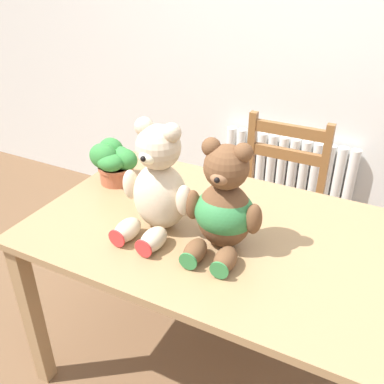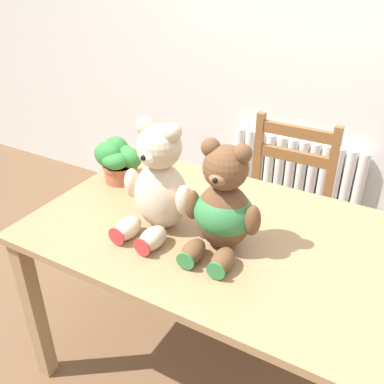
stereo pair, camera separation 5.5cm
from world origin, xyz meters
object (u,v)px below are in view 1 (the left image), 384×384
wooden_chair_behind (275,206)px  teddy_bear_left (158,185)px  teddy_bear_right (224,207)px  potted_plant (114,161)px

wooden_chair_behind → teddy_bear_left: (-0.21, -0.82, 0.48)m
wooden_chair_behind → teddy_bear_right: size_ratio=2.34×
wooden_chair_behind → potted_plant: size_ratio=4.41×
wooden_chair_behind → teddy_bear_left: teddy_bear_left is taller
potted_plant → teddy_bear_left: bearing=-31.4°
wooden_chair_behind → teddy_bear_right: 0.94m
teddy_bear_right → potted_plant: size_ratio=1.89×
wooden_chair_behind → potted_plant: bearing=46.6°
potted_plant → teddy_bear_right: bearing=-19.3°
wooden_chair_behind → potted_plant: (-0.57, -0.60, 0.40)m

